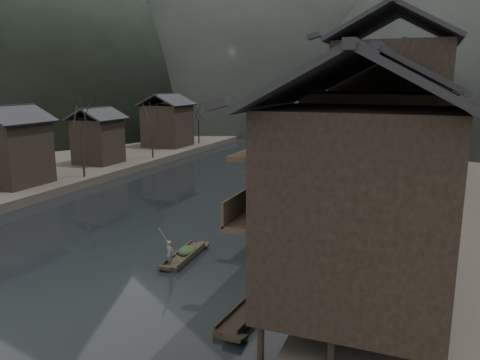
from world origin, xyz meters
The scene contains 12 objects.
water centered at (0.00, 0.00, 0.00)m, with size 300.00×300.00×0.00m, color black.
left_bank centered at (-35.00, 40.00, 0.60)m, with size 40.00×200.00×1.20m, color #2D2823.
stilt_houses centered at (17.28, 18.91, 8.90)m, with size 9.00×67.60×16.47m.
left_houses centered at (-20.50, 20.12, 5.66)m, with size 8.10×53.20×8.73m.
bare_trees centered at (-17.00, 14.80, 6.46)m, with size 3.95×60.21×7.89m.
moored_sampans centered at (11.94, 26.59, 0.20)m, with size 3.28×71.40×0.47m.
midriver_boats centered at (1.42, 43.79, 0.20)m, with size 11.09×33.56×0.45m.
stone_bridge centered at (0.00, 72.00, 5.11)m, with size 40.00×6.00×9.00m.
hero_sampan centered at (5.22, 0.07, 0.20)m, with size 1.41×5.26×0.44m.
cargo_heap centered at (5.24, 0.30, 0.78)m, with size 1.15×1.50×0.69m, color black.
boatman centered at (5.10, -1.76, 1.26)m, with size 0.60×0.39×1.64m, color #555557.
bamboo_pole centered at (5.30, -1.76, 3.69)m, with size 0.06×0.06×3.79m, color #8C7A51.
Camera 1 is at (19.56, -26.07, 11.68)m, focal length 35.00 mm.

